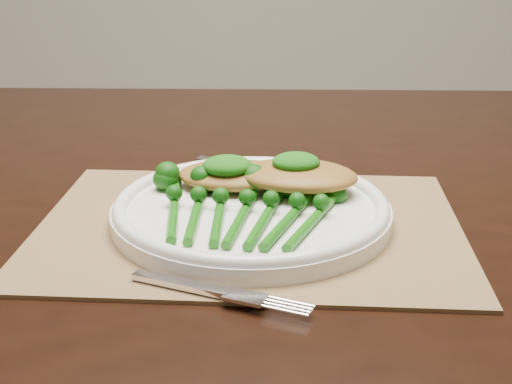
{
  "coord_description": "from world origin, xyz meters",
  "views": [
    {
      "loc": [
        0.1,
        -0.91,
        1.04
      ],
      "look_at": [
        0.1,
        -0.22,
        0.78
      ],
      "focal_mm": 50.0,
      "sensor_mm": 36.0,
      "label": 1
    }
  ],
  "objects_px": {
    "placemat": "(249,226)",
    "chicken_fillet_left": "(234,175)",
    "dinner_plate": "(251,209)",
    "broccolini_bundle": "(243,215)"
  },
  "relations": [
    {
      "from": "chicken_fillet_left",
      "to": "broccolini_bundle",
      "type": "bearing_deg",
      "value": -81.09
    },
    {
      "from": "placemat",
      "to": "dinner_plate",
      "type": "height_order",
      "value": "dinner_plate"
    },
    {
      "from": "placemat",
      "to": "broccolini_bundle",
      "type": "bearing_deg",
      "value": -100.76
    },
    {
      "from": "dinner_plate",
      "to": "chicken_fillet_left",
      "type": "xyz_separation_m",
      "value": [
        -0.02,
        0.06,
        0.02
      ]
    },
    {
      "from": "placemat",
      "to": "chicken_fillet_left",
      "type": "bearing_deg",
      "value": 107.51
    },
    {
      "from": "placemat",
      "to": "dinner_plate",
      "type": "distance_m",
      "value": 0.02
    },
    {
      "from": "broccolini_bundle",
      "to": "chicken_fillet_left",
      "type": "bearing_deg",
      "value": 106.14
    },
    {
      "from": "dinner_plate",
      "to": "chicken_fillet_left",
      "type": "bearing_deg",
      "value": 107.55
    },
    {
      "from": "placemat",
      "to": "chicken_fillet_left",
      "type": "distance_m",
      "value": 0.08
    },
    {
      "from": "dinner_plate",
      "to": "chicken_fillet_left",
      "type": "relative_size",
      "value": 2.32
    }
  ]
}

